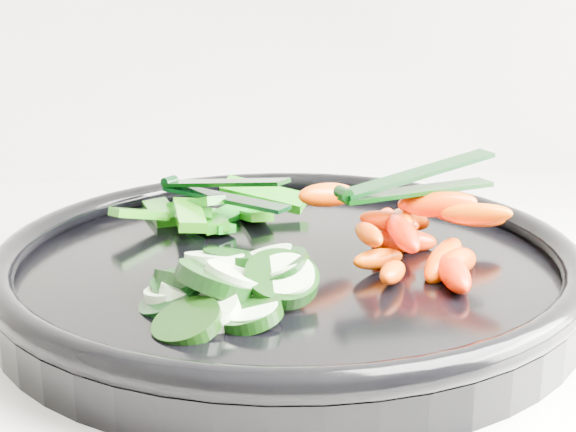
{
  "coord_description": "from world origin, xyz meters",
  "views": [
    {
      "loc": [
        0.23,
        1.19,
        1.13
      ],
      "look_at": [
        0.27,
        1.68,
        0.99
      ],
      "focal_mm": 50.0,
      "sensor_mm": 36.0,
      "label": 1
    }
  ],
  "objects": [
    {
      "name": "veggie_tray",
      "position": [
        0.27,
        1.68,
        0.95
      ],
      "size": [
        0.38,
        0.38,
        0.04
      ],
      "color": "black",
      "rests_on": "counter"
    },
    {
      "name": "cucumber_pile",
      "position": [
        0.23,
        1.62,
        0.96
      ],
      "size": [
        0.11,
        0.12,
        0.04
      ],
      "color": "black",
      "rests_on": "veggie_tray"
    },
    {
      "name": "carrot_pile",
      "position": [
        0.36,
        1.68,
        0.97
      ],
      "size": [
        0.15,
        0.16,
        0.06
      ],
      "color": "#F24C00",
      "rests_on": "veggie_tray"
    },
    {
      "name": "pepper_pile",
      "position": [
        0.22,
        1.77,
        0.96
      ],
      "size": [
        0.15,
        0.1,
        0.04
      ],
      "color": "#1E750B",
      "rests_on": "veggie_tray"
    },
    {
      "name": "tong_carrot",
      "position": [
        0.35,
        1.68,
        1.0
      ],
      "size": [
        0.11,
        0.05,
        0.02
      ],
      "color": "black",
      "rests_on": "carrot_pile"
    },
    {
      "name": "tong_pepper",
      "position": [
        0.23,
        1.77,
        0.98
      ],
      "size": [
        0.1,
        0.08,
        0.02
      ],
      "color": "black",
      "rests_on": "pepper_pile"
    }
  ]
}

